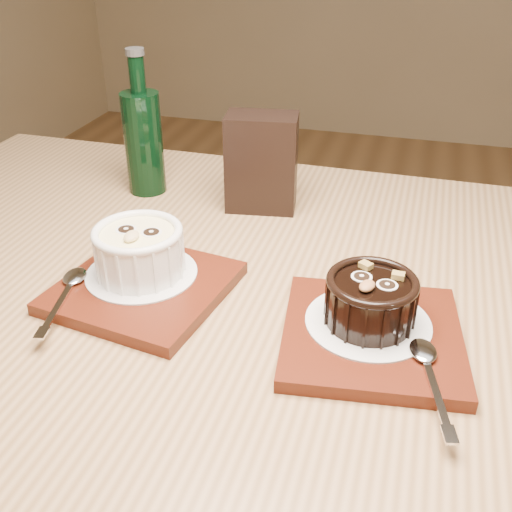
{
  "coord_description": "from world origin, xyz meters",
  "views": [
    {
      "loc": [
        -0.06,
        -0.86,
        1.14
      ],
      "look_at": [
        -0.21,
        -0.33,
        0.81
      ],
      "focal_mm": 42.0,
      "sensor_mm": 36.0,
      "label": 1
    }
  ],
  "objects_px": {
    "tray_left": "(144,288)",
    "table": "(251,350)",
    "tray_right": "(372,336)",
    "green_bottle": "(143,139)",
    "condiment_stand": "(262,163)",
    "ramekin_white": "(139,249)",
    "ramekin_dark": "(371,298)"
  },
  "relations": [
    {
      "from": "tray_left",
      "to": "green_bottle",
      "type": "distance_m",
      "value": 0.3
    },
    {
      "from": "ramekin_white",
      "to": "green_bottle",
      "type": "relative_size",
      "value": 0.48
    },
    {
      "from": "tray_left",
      "to": "ramekin_white",
      "type": "relative_size",
      "value": 1.74
    },
    {
      "from": "ramekin_dark",
      "to": "condiment_stand",
      "type": "distance_m",
      "value": 0.33
    },
    {
      "from": "table",
      "to": "tray_left",
      "type": "xyz_separation_m",
      "value": [
        -0.12,
        -0.04,
        0.1
      ]
    },
    {
      "from": "tray_left",
      "to": "condiment_stand",
      "type": "height_order",
      "value": "condiment_stand"
    },
    {
      "from": "tray_right",
      "to": "green_bottle",
      "type": "xyz_separation_m",
      "value": [
        -0.38,
        0.29,
        0.08
      ]
    },
    {
      "from": "tray_right",
      "to": "ramekin_white",
      "type": "bearing_deg",
      "value": 172.9
    },
    {
      "from": "condiment_stand",
      "to": "green_bottle",
      "type": "xyz_separation_m",
      "value": [
        -0.19,
        0.01,
        0.01
      ]
    },
    {
      "from": "table",
      "to": "ramekin_white",
      "type": "xyz_separation_m",
      "value": [
        -0.13,
        -0.03,
        0.14
      ]
    },
    {
      "from": "condiment_stand",
      "to": "tray_left",
      "type": "bearing_deg",
      "value": -104.96
    },
    {
      "from": "ramekin_white",
      "to": "tray_left",
      "type": "bearing_deg",
      "value": -63.02
    },
    {
      "from": "table",
      "to": "tray_right",
      "type": "relative_size",
      "value": 6.7
    },
    {
      "from": "tray_left",
      "to": "green_bottle",
      "type": "relative_size",
      "value": 0.83
    },
    {
      "from": "table",
      "to": "green_bottle",
      "type": "xyz_separation_m",
      "value": [
        -0.24,
        0.23,
        0.17
      ]
    },
    {
      "from": "ramekin_white",
      "to": "tray_right",
      "type": "xyz_separation_m",
      "value": [
        0.27,
        -0.03,
        -0.04
      ]
    },
    {
      "from": "tray_left",
      "to": "ramekin_dark",
      "type": "distance_m",
      "value": 0.26
    },
    {
      "from": "tray_right",
      "to": "green_bottle",
      "type": "height_order",
      "value": "green_bottle"
    },
    {
      "from": "tray_left",
      "to": "tray_right",
      "type": "distance_m",
      "value": 0.26
    },
    {
      "from": "table",
      "to": "ramekin_white",
      "type": "height_order",
      "value": "ramekin_white"
    },
    {
      "from": "table",
      "to": "condiment_stand",
      "type": "xyz_separation_m",
      "value": [
        -0.05,
        0.22,
        0.16
      ]
    },
    {
      "from": "table",
      "to": "ramekin_dark",
      "type": "relative_size",
      "value": 12.96
    },
    {
      "from": "tray_left",
      "to": "table",
      "type": "bearing_deg",
      "value": 19.31
    },
    {
      "from": "tray_left",
      "to": "ramekin_dark",
      "type": "bearing_deg",
      "value": -1.45
    },
    {
      "from": "table",
      "to": "tray_left",
      "type": "relative_size",
      "value": 6.7
    },
    {
      "from": "ramekin_white",
      "to": "condiment_stand",
      "type": "distance_m",
      "value": 0.26
    },
    {
      "from": "table",
      "to": "green_bottle",
      "type": "bearing_deg",
      "value": 136.14
    },
    {
      "from": "tray_right",
      "to": "condiment_stand",
      "type": "relative_size",
      "value": 1.29
    },
    {
      "from": "tray_left",
      "to": "ramekin_dark",
      "type": "xyz_separation_m",
      "value": [
        0.26,
        -0.01,
        0.04
      ]
    },
    {
      "from": "ramekin_white",
      "to": "condiment_stand",
      "type": "bearing_deg",
      "value": 69.12
    },
    {
      "from": "ramekin_dark",
      "to": "table",
      "type": "bearing_deg",
      "value": 179.05
    },
    {
      "from": "condiment_stand",
      "to": "green_bottle",
      "type": "height_order",
      "value": "green_bottle"
    }
  ]
}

